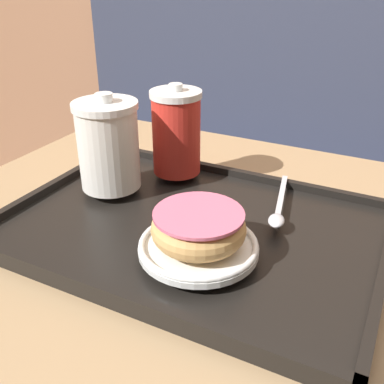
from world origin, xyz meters
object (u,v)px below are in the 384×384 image
(coffee_cup_rear, at_px, (176,132))
(donut_chocolate_glazed, at_px, (199,227))
(spoon, at_px, (278,212))
(coffee_cup_front, at_px, (108,145))

(coffee_cup_rear, relative_size, donut_chocolate_glazed, 1.29)
(coffee_cup_rear, bearing_deg, spoon, -17.89)
(coffee_cup_front, relative_size, coffee_cup_rear, 1.00)
(coffee_cup_front, bearing_deg, coffee_cup_rear, 55.26)
(spoon, bearing_deg, coffee_cup_rear, -119.90)
(donut_chocolate_glazed, bearing_deg, coffee_cup_rear, 125.08)
(donut_chocolate_glazed, relative_size, spoon, 0.69)
(coffee_cup_front, relative_size, donut_chocolate_glazed, 1.29)
(coffee_cup_rear, distance_m, donut_chocolate_glazed, 0.24)
(donut_chocolate_glazed, height_order, spoon, donut_chocolate_glazed)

